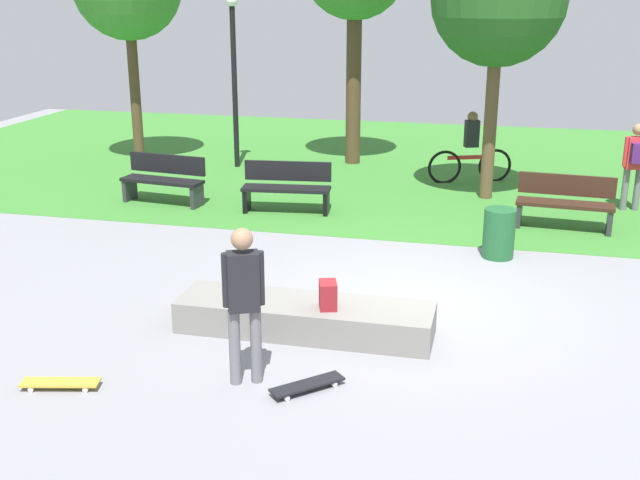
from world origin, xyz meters
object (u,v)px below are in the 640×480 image
(backpack_on_ledge, at_px, (328,295))
(skater_performing_trick, at_px, (244,295))
(park_bench_by_oak, at_px, (164,178))
(park_bench_far_left, at_px, (565,201))
(pedestrian_with_backpack, at_px, (635,159))
(concrete_ledge, at_px, (305,317))
(park_bench_near_lamppost, at_px, (287,186))
(cyclist_on_bicycle, at_px, (471,152))
(skateboard_by_ledge, at_px, (307,385))
(skateboard_spare, at_px, (60,383))
(trash_bin, at_px, (499,233))
(lamp_post, at_px, (234,63))

(backpack_on_ledge, bearing_deg, skater_performing_trick, 138.24)
(skater_performing_trick, bearing_deg, park_bench_by_oak, 120.33)
(park_bench_far_left, distance_m, pedestrian_with_backpack, 1.99)
(backpack_on_ledge, distance_m, park_bench_far_left, 5.96)
(park_bench_far_left, bearing_deg, concrete_ledge, -122.73)
(park_bench_near_lamppost, height_order, park_bench_by_oak, same)
(park_bench_near_lamppost, relative_size, cyclist_on_bicycle, 0.96)
(concrete_ledge, relative_size, skateboard_by_ledge, 4.27)
(concrete_ledge, relative_size, park_bench_by_oak, 1.86)
(concrete_ledge, xyz_separation_m, skater_performing_trick, (-0.29, -1.36, 0.80))
(concrete_ledge, xyz_separation_m, cyclist_on_bicycle, (1.53, 8.10, 0.44))
(skateboard_spare, bearing_deg, park_bench_near_lamppost, 85.87)
(backpack_on_ledge, distance_m, trash_bin, 3.90)
(park_bench_by_oak, relative_size, lamp_post, 0.43)
(lamp_post, height_order, pedestrian_with_backpack, lamp_post)
(park_bench_far_left, bearing_deg, backpack_on_ledge, -119.81)
(skateboard_by_ledge, distance_m, park_bench_near_lamppost, 6.72)
(backpack_on_ledge, distance_m, skateboard_by_ledge, 1.38)
(skater_performing_trick, xyz_separation_m, lamp_post, (-3.45, 9.73, 1.35))
(skater_performing_trick, height_order, park_bench_near_lamppost, skater_performing_trick)
(skater_performing_trick, xyz_separation_m, skateboard_spare, (-1.83, -0.57, -0.92))
(park_bench_by_oak, distance_m, trash_bin, 6.50)
(skateboard_by_ledge, xyz_separation_m, skateboard_spare, (-2.49, -0.54, 0.00))
(concrete_ledge, distance_m, backpack_on_ledge, 0.47)
(skater_performing_trick, distance_m, park_bench_by_oak, 7.46)
(skateboard_by_ledge, relative_size, park_bench_near_lamppost, 0.44)
(skater_performing_trick, height_order, lamp_post, lamp_post)
(concrete_ledge, bearing_deg, lamp_post, 114.05)
(park_bench_far_left, distance_m, cyclist_on_bicycle, 3.49)
(park_bench_near_lamppost, xyz_separation_m, lamp_post, (-2.12, 3.35, 1.86))
(skateboard_spare, distance_m, cyclist_on_bicycle, 10.68)
(backpack_on_ledge, distance_m, lamp_post, 9.55)
(trash_bin, xyz_separation_m, cyclist_on_bicycle, (-0.67, 4.79, 0.25))
(park_bench_near_lamppost, relative_size, trash_bin, 2.15)
(park_bench_far_left, distance_m, trash_bin, 2.07)
(skater_performing_trick, distance_m, pedestrian_with_backpack, 9.25)
(park_bench_near_lamppost, bearing_deg, skater_performing_trick, -78.24)
(park_bench_far_left, relative_size, trash_bin, 2.14)
(park_bench_by_oak, bearing_deg, skateboard_by_ledge, -55.55)
(park_bench_near_lamppost, distance_m, park_bench_by_oak, 2.43)
(concrete_ledge, height_order, skater_performing_trick, skater_performing_trick)
(park_bench_near_lamppost, height_order, pedestrian_with_backpack, pedestrian_with_backpack)
(pedestrian_with_backpack, bearing_deg, park_bench_near_lamppost, -166.10)
(trash_bin, bearing_deg, pedestrian_with_backpack, 54.25)
(park_bench_near_lamppost, bearing_deg, cyclist_on_bicycle, 44.45)
(concrete_ledge, bearing_deg, park_bench_near_lamppost, 107.86)
(park_bench_near_lamppost, xyz_separation_m, cyclist_on_bicycle, (3.14, 3.08, 0.15))
(skater_performing_trick, distance_m, cyclist_on_bicycle, 9.64)
(skater_performing_trick, bearing_deg, skateboard_spare, -162.79)
(skateboard_by_ledge, xyz_separation_m, park_bench_far_left, (2.89, 6.46, 0.42))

